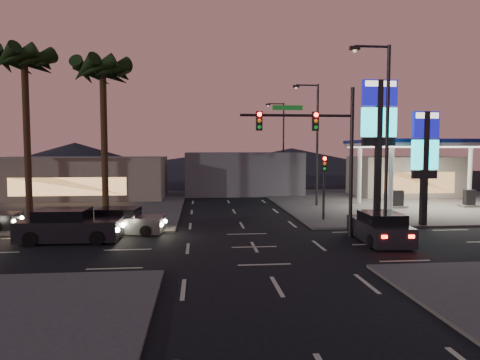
{
  "coord_description": "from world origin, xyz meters",
  "views": [
    {
      "loc": [
        -2.65,
        -20.22,
        4.7
      ],
      "look_at": [
        -0.34,
        3.65,
        3.0
      ],
      "focal_mm": 32.0,
      "sensor_mm": 36.0,
      "label": 1
    }
  ],
  "objects": [
    {
      "name": "ground",
      "position": [
        0.0,
        0.0,
        0.0
      ],
      "size": [
        140.0,
        140.0,
        0.0
      ],
      "primitive_type": "plane",
      "color": "black",
      "rests_on": "ground"
    },
    {
      "name": "corner_lot_ne",
      "position": [
        16.0,
        16.0,
        0.06
      ],
      "size": [
        24.0,
        24.0,
        0.12
      ],
      "primitive_type": "cube",
      "color": "#47443F",
      "rests_on": "ground"
    },
    {
      "name": "corner_lot_nw",
      "position": [
        -16.0,
        16.0,
        0.06
      ],
      "size": [
        24.0,
        24.0,
        0.12
      ],
      "primitive_type": "cube",
      "color": "#47443F",
      "rests_on": "ground"
    },
    {
      "name": "gas_station",
      "position": [
        16.0,
        12.0,
        5.08
      ],
      "size": [
        12.2,
        8.2,
        5.47
      ],
      "color": "silver",
      "rests_on": "ground"
    },
    {
      "name": "convenience_store",
      "position": [
        18.0,
        21.0,
        2.0
      ],
      "size": [
        10.0,
        6.0,
        4.0
      ],
      "primitive_type": "cube",
      "color": "#726B5B",
      "rests_on": "ground"
    },
    {
      "name": "pylon_sign_tall",
      "position": [
        8.5,
        5.5,
        6.39
      ],
      "size": [
        2.2,
        0.35,
        9.0
      ],
      "color": "black",
      "rests_on": "ground"
    },
    {
      "name": "pylon_sign_short",
      "position": [
        11.0,
        4.5,
        4.66
      ],
      "size": [
        1.6,
        0.35,
        7.0
      ],
      "color": "black",
      "rests_on": "ground"
    },
    {
      "name": "traffic_signal_mast",
      "position": [
        3.76,
        1.99,
        5.23
      ],
      "size": [
        6.1,
        0.39,
        8.0
      ],
      "color": "black",
      "rests_on": "ground"
    },
    {
      "name": "pedestal_signal",
      "position": [
        5.5,
        6.98,
        2.92
      ],
      "size": [
        0.32,
        0.39,
        4.3
      ],
      "color": "black",
      "rests_on": "ground"
    },
    {
      "name": "streetlight_near",
      "position": [
        6.79,
        1.0,
        5.72
      ],
      "size": [
        2.14,
        0.25,
        10.0
      ],
      "color": "black",
      "rests_on": "ground"
    },
    {
      "name": "streetlight_mid",
      "position": [
        6.79,
        14.0,
        5.72
      ],
      "size": [
        2.14,
        0.25,
        10.0
      ],
      "color": "black",
      "rests_on": "ground"
    },
    {
      "name": "streetlight_far",
      "position": [
        6.79,
        28.0,
        5.72
      ],
      "size": [
        2.14,
        0.25,
        10.0
      ],
      "color": "black",
      "rests_on": "ground"
    },
    {
      "name": "palm_a",
      "position": [
        -9.0,
        9.5,
        9.43
      ],
      "size": [
        4.41,
        4.41,
        10.86
      ],
      "color": "black",
      "rests_on": "ground"
    },
    {
      "name": "palm_b",
      "position": [
        -14.0,
        9.5,
        9.97
      ],
      "size": [
        4.41,
        4.41,
        11.46
      ],
      "color": "black",
      "rests_on": "ground"
    },
    {
      "name": "building_far_west",
      "position": [
        -14.0,
        22.0,
        2.0
      ],
      "size": [
        16.0,
        8.0,
        4.0
      ],
      "primitive_type": "cube",
      "color": "#726B5B",
      "rests_on": "ground"
    },
    {
      "name": "building_far_mid",
      "position": [
        2.0,
        26.0,
        2.2
      ],
      "size": [
        12.0,
        9.0,
        4.4
      ],
      "primitive_type": "cube",
      "color": "#4C4C51",
      "rests_on": "ground"
    },
    {
      "name": "hill_left",
      "position": [
        -25.0,
        60.0,
        3.0
      ],
      "size": [
        40.0,
        40.0,
        6.0
      ],
      "primitive_type": "cone",
      "color": "black",
      "rests_on": "ground"
    },
    {
      "name": "hill_right",
      "position": [
        15.0,
        60.0,
        2.5
      ],
      "size": [
        50.0,
        50.0,
        5.0
      ],
      "primitive_type": "cone",
      "color": "black",
      "rests_on": "ground"
    },
    {
      "name": "hill_center",
      "position": [
        0.0,
        60.0,
        2.0
      ],
      "size": [
        60.0,
        60.0,
        4.0
      ],
      "primitive_type": "cone",
      "color": "black",
      "rests_on": "ground"
    },
    {
      "name": "car_lane_a_front",
      "position": [
        -9.31,
        2.16,
        0.78
      ],
      "size": [
        5.21,
        2.31,
        1.68
      ],
      "color": "black",
      "rests_on": "ground"
    },
    {
      "name": "car_lane_b_front",
      "position": [
        -6.89,
        3.98,
        0.68
      ],
      "size": [
        4.6,
        2.25,
        1.46
      ],
      "color": "#4E4F51",
      "rests_on": "ground"
    },
    {
      "name": "suv_station",
      "position": [
        6.5,
        0.51,
        0.72
      ],
      "size": [
        2.21,
        4.75,
        1.55
      ],
      "color": "black",
      "rests_on": "ground"
    }
  ]
}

